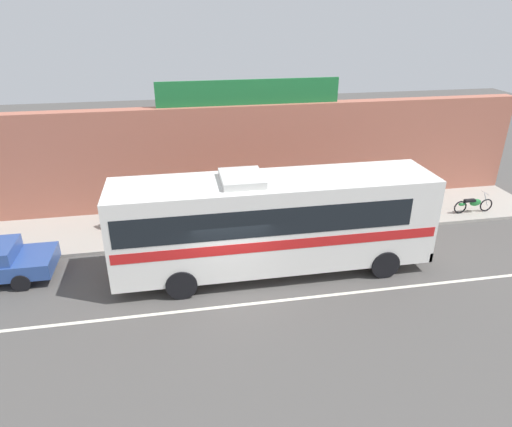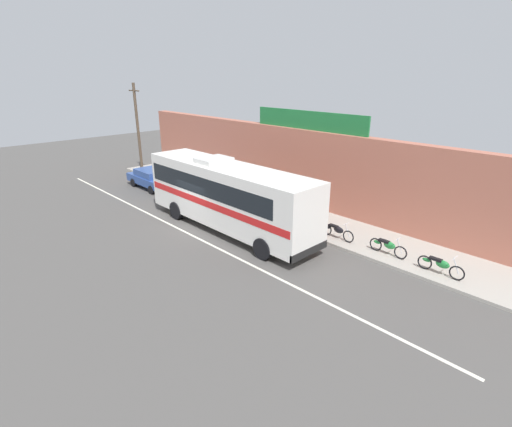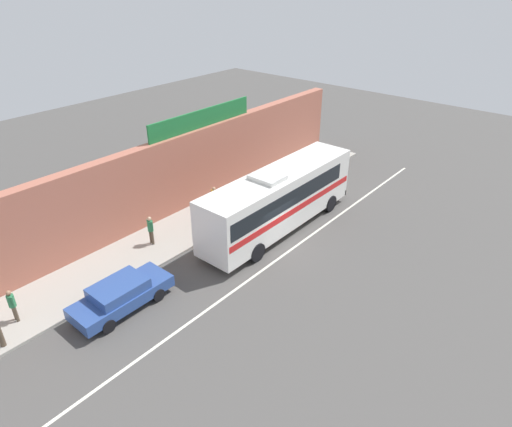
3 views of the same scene
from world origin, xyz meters
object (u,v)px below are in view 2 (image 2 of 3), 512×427
object	(u,v)px
motorcycle_orange	(337,230)
pedestrian_far_left	(159,161)
intercity_bus	(227,193)
parked_car	(152,178)
pedestrian_by_curb	(269,191)
motorcycle_red	(440,265)
motorcycle_blue	(387,246)
utility_pole	(138,127)
pedestrian_near_shop	(219,176)

from	to	relation	value
motorcycle_orange	pedestrian_far_left	size ratio (longest dim) A/B	1.22
pedestrian_far_left	intercity_bus	bearing A→B (deg)	-15.53
parked_car	pedestrian_by_curb	distance (m)	9.54
pedestrian_by_curb	motorcycle_orange	bearing A→B (deg)	-11.56
motorcycle_red	pedestrian_far_left	world-z (taller)	pedestrian_far_left
motorcycle_blue	pedestrian_far_left	xyz separation A→B (m)	(-21.19, 0.63, 0.49)
pedestrian_by_curb	utility_pole	bearing A→B (deg)	-173.72
motorcycle_blue	utility_pole	bearing A→B (deg)	-178.91
intercity_bus	pedestrian_by_curb	size ratio (longest dim) A/B	6.89
intercity_bus	pedestrian_near_shop	xyz separation A→B (m)	(-5.89, 4.16, -0.95)
parked_car	motorcycle_red	distance (m)	20.19
parked_car	motorcycle_blue	size ratio (longest dim) A/B	2.47
parked_car	pedestrian_near_shop	world-z (taller)	pedestrian_near_shop
intercity_bus	motorcycle_red	distance (m)	10.66
motorcycle_blue	pedestrian_far_left	bearing A→B (deg)	178.30
parked_car	motorcycle_orange	distance (m)	15.11
motorcycle_orange	motorcycle_blue	bearing A→B (deg)	3.20
motorcycle_orange	utility_pole	bearing A→B (deg)	-179.20
parked_car	pedestrian_near_shop	size ratio (longest dim) A/B	2.72
pedestrian_by_curb	pedestrian_far_left	xyz separation A→B (m)	(-12.54, -0.44, -0.02)
utility_pole	pedestrian_near_shop	size ratio (longest dim) A/B	4.25
parked_car	pedestrian_far_left	bearing A→B (deg)	142.89
utility_pole	pedestrian_near_shop	bearing A→B (deg)	9.54
pedestrian_near_shop	pedestrian_far_left	bearing A→B (deg)	-176.96
utility_pole	pedestrian_by_curb	world-z (taller)	utility_pole
pedestrian_by_curb	pedestrian_near_shop	world-z (taller)	pedestrian_near_shop
parked_car	motorcycle_orange	xyz separation A→B (m)	(14.99, 1.88, -0.17)
intercity_bus	motorcycle_orange	size ratio (longest dim) A/B	5.78
parked_car	pedestrian_far_left	size ratio (longest dim) A/B	2.88
motorcycle_red	pedestrian_far_left	distance (m)	23.64
motorcycle_red	intercity_bus	bearing A→B (deg)	-163.53
intercity_bus	utility_pole	size ratio (longest dim) A/B	1.56
motorcycle_orange	pedestrian_near_shop	size ratio (longest dim) A/B	1.15
intercity_bus	parked_car	world-z (taller)	intercity_bus
parked_car	utility_pole	world-z (taller)	utility_pole
intercity_bus	motorcycle_blue	distance (m)	8.44
motorcycle_orange	pedestrian_by_curb	size ratio (longest dim) A/B	1.19
intercity_bus	pedestrian_near_shop	distance (m)	7.27
motorcycle_orange	motorcycle_blue	xyz separation A→B (m)	(2.69, 0.15, 0.00)
intercity_bus	pedestrian_far_left	xyz separation A→B (m)	(-13.50, 3.75, -1.01)
parked_car	motorcycle_red	size ratio (longest dim) A/B	2.37
motorcycle_orange	intercity_bus	bearing A→B (deg)	-149.27
parked_car	motorcycle_orange	world-z (taller)	parked_car
motorcycle_blue	pedestrian_far_left	world-z (taller)	pedestrian_far_left
utility_pole	motorcycle_blue	distance (m)	22.49
motorcycle_orange	motorcycle_blue	distance (m)	2.69
pedestrian_by_curb	motorcycle_blue	bearing A→B (deg)	-7.06
utility_pole	motorcycle_orange	distance (m)	19.83
parked_car	motorcycle_blue	world-z (taller)	parked_car
motorcycle_blue	pedestrian_far_left	distance (m)	21.21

